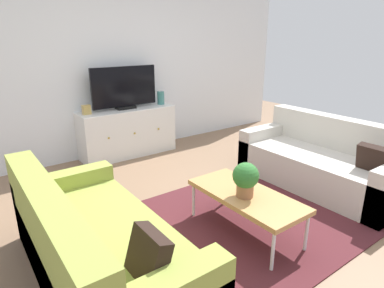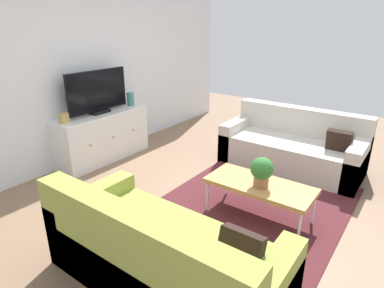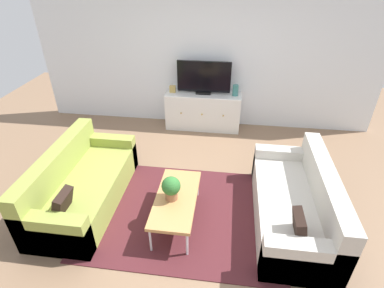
{
  "view_description": "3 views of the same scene",
  "coord_description": "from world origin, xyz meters",
  "px_view_note": "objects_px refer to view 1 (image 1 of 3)",
  "views": [
    {
      "loc": [
        -2.03,
        -2.13,
        1.74
      ],
      "look_at": [
        0.0,
        0.63,
        0.6
      ],
      "focal_mm": 30.73,
      "sensor_mm": 36.0,
      "label": 1
    },
    {
      "loc": [
        -2.9,
        -1.49,
        1.97
      ],
      "look_at": [
        0.0,
        0.63,
        0.6
      ],
      "focal_mm": 30.57,
      "sensor_mm": 36.0,
      "label": 2
    },
    {
      "loc": [
        0.49,
        -3.01,
        2.9
      ],
      "look_at": [
        0.0,
        0.63,
        0.6
      ],
      "focal_mm": 28.05,
      "sensor_mm": 36.0,
      "label": 3
    }
  ],
  "objects_px": {
    "couch_right_side": "(324,163)",
    "tv_console": "(128,132)",
    "potted_plant": "(246,178)",
    "glass_vase": "(161,98)",
    "flat_screen_tv": "(125,88)",
    "couch_left_side": "(92,251)",
    "mantel_clock": "(86,110)",
    "coffee_table": "(246,196)"
  },
  "relations": [
    {
      "from": "potted_plant",
      "to": "couch_left_side",
      "type": "bearing_deg",
      "value": 170.8
    },
    {
      "from": "couch_left_side",
      "to": "couch_right_side",
      "type": "distance_m",
      "value": 2.87
    },
    {
      "from": "couch_right_side",
      "to": "glass_vase",
      "type": "relative_size",
      "value": 9.26
    },
    {
      "from": "glass_vase",
      "to": "flat_screen_tv",
      "type": "bearing_deg",
      "value": 178.06
    },
    {
      "from": "tv_console",
      "to": "flat_screen_tv",
      "type": "relative_size",
      "value": 1.44
    },
    {
      "from": "tv_console",
      "to": "couch_right_side",
      "type": "bearing_deg",
      "value": -58.88
    },
    {
      "from": "flat_screen_tv",
      "to": "glass_vase",
      "type": "height_order",
      "value": "flat_screen_tv"
    },
    {
      "from": "potted_plant",
      "to": "glass_vase",
      "type": "xyz_separation_m",
      "value": [
        0.72,
        2.59,
        0.24
      ]
    },
    {
      "from": "couch_right_side",
      "to": "coffee_table",
      "type": "height_order",
      "value": "couch_right_side"
    },
    {
      "from": "potted_plant",
      "to": "coffee_table",
      "type": "bearing_deg",
      "value": 30.08
    },
    {
      "from": "flat_screen_tv",
      "to": "couch_right_side",
      "type": "bearing_deg",
      "value": -59.09
    },
    {
      "from": "potted_plant",
      "to": "mantel_clock",
      "type": "height_order",
      "value": "mantel_clock"
    },
    {
      "from": "glass_vase",
      "to": "potted_plant",
      "type": "bearing_deg",
      "value": -105.5
    },
    {
      "from": "potted_plant",
      "to": "glass_vase",
      "type": "distance_m",
      "value": 2.7
    },
    {
      "from": "couch_left_side",
      "to": "potted_plant",
      "type": "distance_m",
      "value": 1.36
    },
    {
      "from": "potted_plant",
      "to": "tv_console",
      "type": "height_order",
      "value": "same"
    },
    {
      "from": "flat_screen_tv",
      "to": "glass_vase",
      "type": "relative_size",
      "value": 4.87
    },
    {
      "from": "couch_right_side",
      "to": "glass_vase",
      "type": "xyz_separation_m",
      "value": [
        -0.84,
        2.37,
        0.54
      ]
    },
    {
      "from": "couch_left_side",
      "to": "flat_screen_tv",
      "type": "height_order",
      "value": "flat_screen_tv"
    },
    {
      "from": "tv_console",
      "to": "potted_plant",
      "type": "bearing_deg",
      "value": -92.79
    },
    {
      "from": "couch_left_side",
      "to": "coffee_table",
      "type": "height_order",
      "value": "couch_left_side"
    },
    {
      "from": "mantel_clock",
      "to": "flat_screen_tv",
      "type": "bearing_deg",
      "value": 1.94
    },
    {
      "from": "glass_vase",
      "to": "coffee_table",
      "type": "bearing_deg",
      "value": -104.63
    },
    {
      "from": "tv_console",
      "to": "mantel_clock",
      "type": "bearing_deg",
      "value": 180.0
    },
    {
      "from": "tv_console",
      "to": "coffee_table",
      "type": "bearing_deg",
      "value": -91.71
    },
    {
      "from": "potted_plant",
      "to": "flat_screen_tv",
      "type": "bearing_deg",
      "value": 87.23
    },
    {
      "from": "glass_vase",
      "to": "tv_console",
      "type": "bearing_deg",
      "value": -180.0
    },
    {
      "from": "glass_vase",
      "to": "mantel_clock",
      "type": "bearing_deg",
      "value": 180.0
    },
    {
      "from": "potted_plant",
      "to": "couch_right_side",
      "type": "bearing_deg",
      "value": 7.76
    },
    {
      "from": "glass_vase",
      "to": "mantel_clock",
      "type": "height_order",
      "value": "glass_vase"
    },
    {
      "from": "couch_left_side",
      "to": "flat_screen_tv",
      "type": "relative_size",
      "value": 1.9
    },
    {
      "from": "coffee_table",
      "to": "flat_screen_tv",
      "type": "height_order",
      "value": "flat_screen_tv"
    },
    {
      "from": "couch_right_side",
      "to": "glass_vase",
      "type": "bearing_deg",
      "value": 109.53
    },
    {
      "from": "mantel_clock",
      "to": "potted_plant",
      "type": "bearing_deg",
      "value": -79.8
    },
    {
      "from": "couch_left_side",
      "to": "tv_console",
      "type": "height_order",
      "value": "couch_left_side"
    },
    {
      "from": "couch_right_side",
      "to": "flat_screen_tv",
      "type": "relative_size",
      "value": 1.9
    },
    {
      "from": "couch_right_side",
      "to": "coffee_table",
      "type": "distance_m",
      "value": 1.52
    },
    {
      "from": "couch_left_side",
      "to": "flat_screen_tv",
      "type": "xyz_separation_m",
      "value": [
        1.44,
        2.39,
        0.74
      ]
    },
    {
      "from": "potted_plant",
      "to": "glass_vase",
      "type": "relative_size",
      "value": 1.53
    },
    {
      "from": "potted_plant",
      "to": "flat_screen_tv",
      "type": "relative_size",
      "value": 0.31
    },
    {
      "from": "couch_right_side",
      "to": "tv_console",
      "type": "distance_m",
      "value": 2.78
    },
    {
      "from": "couch_left_side",
      "to": "flat_screen_tv",
      "type": "bearing_deg",
      "value": 59.02
    }
  ]
}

